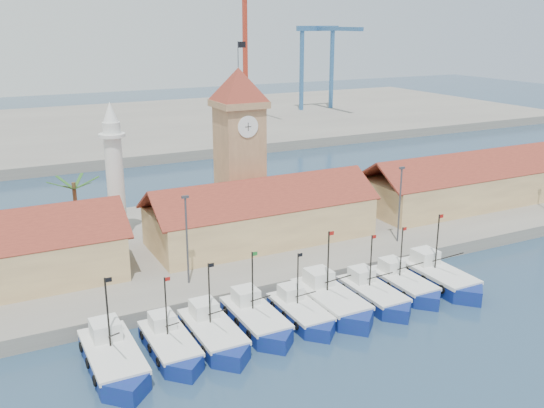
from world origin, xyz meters
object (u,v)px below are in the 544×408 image
boat_4 (302,314)px  boat_0 (114,361)px  clock_tower (239,144)px  minaret (115,172)px

boat_4 → boat_0: bearing=-178.5°
boat_0 → clock_tower: 34.33m
boat_4 → clock_tower: bearing=79.1°
boat_4 → clock_tower: clock_tower is taller
clock_tower → minaret: 15.30m
boat_4 → clock_tower: (4.56, 23.63, 11.26)m
boat_0 → boat_4: boat_0 is taller
minaret → boat_0: bearing=-104.6°
boat_0 → minaret: minaret is taller
boat_4 → minaret: (-10.44, 25.63, 9.03)m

